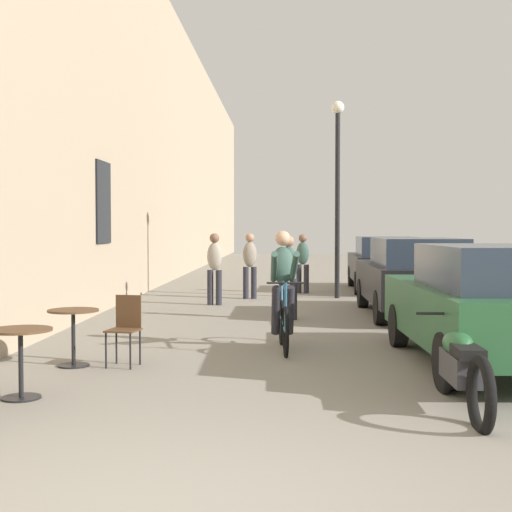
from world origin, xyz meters
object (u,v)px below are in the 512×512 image
pedestrian_mid (214,265)px  parked_car_third (384,263)px  cafe_table_near (21,348)px  parked_car_second (413,276)px  pedestrian_far (250,262)px  cafe_chair_mid_toward_street (125,325)px  parked_motorcycle (461,367)px  cafe_table_mid (73,325)px  cyclist_on_bicycle (283,293)px  pedestrian_furthest (303,260)px  parked_car_nearest (487,304)px  pedestrian_near (288,272)px  street_lamp (338,173)px

pedestrian_mid → parked_car_third: 5.85m
pedestrian_mid → parked_car_third: pedestrian_mid is taller
cafe_table_near → parked_car_second: 8.82m
cafe_table_near → pedestrian_far: 10.65m
cafe_chair_mid_toward_street → parked_motorcycle: bearing=-28.8°
pedestrian_far → parked_car_third: pedestrian_far is taller
cafe_table_mid → cyclist_on_bicycle: (2.64, 1.45, 0.29)m
cafe_table_near → cafe_chair_mid_toward_street: (0.67, 1.80, -0.00)m
cafe_chair_mid_toward_street → pedestrian_far: (1.14, 8.68, 0.39)m
pedestrian_furthest → parked_car_second: bearing=-67.4°
cafe_table_near → cyclist_on_bicycle: bearing=50.0°
parked_car_nearest → pedestrian_near: bearing=118.3°
pedestrian_far → pedestrian_furthest: size_ratio=1.02×
pedestrian_near → pedestrian_mid: bearing=123.3°
pedestrian_mid → pedestrian_furthest: pedestrian_mid is taller
pedestrian_mid → pedestrian_far: bearing=63.6°
cafe_table_near → pedestrian_far: (1.81, 10.48, 0.39)m
parked_car_second → street_lamp: bearing=108.8°
cafe_table_mid → cafe_table_near: bearing=-90.8°
pedestrian_far → cyclist_on_bicycle: bearing=-83.3°
cyclist_on_bicycle → pedestrian_far: cyclist_on_bicycle is taller
cafe_chair_mid_toward_street → parked_car_second: (4.56, 5.29, 0.29)m
pedestrian_furthest → parked_motorcycle: bearing=-84.3°
pedestrian_far → street_lamp: (2.17, 0.26, 2.20)m
pedestrian_near → parked_car_third: (2.69, 6.44, -0.12)m
pedestrian_mid → parked_motorcycle: bearing=-70.3°
cafe_table_near → pedestrian_mid: (1.08, 9.01, 0.40)m
pedestrian_far → parked_motorcycle: bearing=-76.5°
parked_car_second → parked_motorcycle: bearing=-96.5°
cafe_table_near → parked_car_nearest: bearing=19.8°
cafe_table_near → pedestrian_near: size_ratio=0.45×
pedestrian_furthest → street_lamp: 2.72m
cafe_table_near → parked_car_nearest: parked_car_nearest is taller
pedestrian_near → cafe_table_mid: bearing=-119.9°
parked_motorcycle → pedestrian_near: bearing=103.7°
pedestrian_furthest → street_lamp: size_ratio=0.32×
pedestrian_mid → street_lamp: size_ratio=0.33×
cafe_chair_mid_toward_street → cyclist_on_bicycle: (2.00, 1.37, 0.29)m
pedestrian_mid → parked_car_nearest: pedestrian_mid is taller
cafe_table_mid → pedestrian_near: size_ratio=0.45×
pedestrian_mid → pedestrian_far: size_ratio=1.01×
street_lamp → pedestrian_mid: bearing=-149.1°
parked_car_third → cyclist_on_bicycle: bearing=-105.9°
pedestrian_far → parked_car_third: (3.63, 2.42, -0.13)m
parked_car_nearest → pedestrian_mid: bearing=120.2°
pedestrian_near → parked_motorcycle: pedestrian_near is taller
parked_car_nearest → parked_car_second: 5.21m
cafe_table_near → pedestrian_mid: size_ratio=0.44×
cafe_table_near → cafe_table_mid: 1.73m
pedestrian_far → pedestrian_furthest: 2.09m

